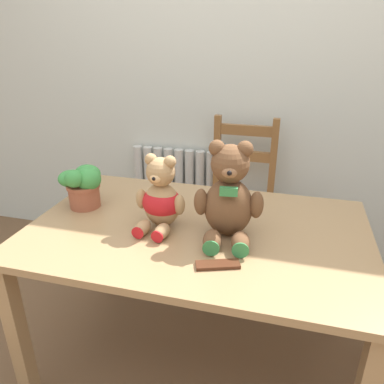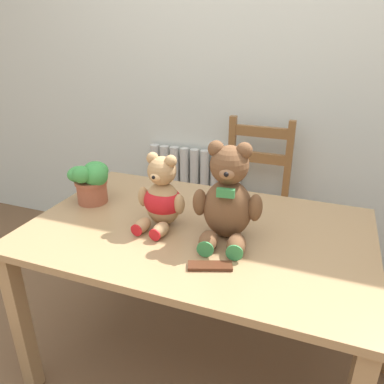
# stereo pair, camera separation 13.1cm
# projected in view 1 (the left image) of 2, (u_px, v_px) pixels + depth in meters

# --- Properties ---
(wall_back) EXTENTS (8.00, 0.04, 2.60)m
(wall_back) POSITION_uv_depth(u_px,v_px,m) (242.00, 58.00, 2.20)
(wall_back) COLOR silver
(wall_back) RESTS_ON ground_plane
(radiator) EXTENTS (0.66, 0.10, 0.73)m
(radiator) POSITION_uv_depth(u_px,v_px,m) (179.00, 204.00, 2.61)
(radiator) COLOR beige
(radiator) RESTS_ON ground_plane
(dining_table) EXTENTS (1.35, 0.87, 0.72)m
(dining_table) POSITION_uv_depth(u_px,v_px,m) (197.00, 247.00, 1.55)
(dining_table) COLOR #9E7A51
(dining_table) RESTS_ON ground_plane
(wooden_chair_behind) EXTENTS (0.38, 0.39, 0.99)m
(wooden_chair_behind) POSITION_uv_depth(u_px,v_px,m) (239.00, 205.00, 2.28)
(wooden_chair_behind) COLOR brown
(wooden_chair_behind) RESTS_ON ground_plane
(teddy_bear_left) EXTENTS (0.21, 0.22, 0.30)m
(teddy_bear_left) POSITION_uv_depth(u_px,v_px,m) (161.00, 199.00, 1.48)
(teddy_bear_left) COLOR tan
(teddy_bear_left) RESTS_ON dining_table
(teddy_bear_right) EXTENTS (0.26, 0.28, 0.38)m
(teddy_bear_right) POSITION_uv_depth(u_px,v_px,m) (229.00, 197.00, 1.39)
(teddy_bear_right) COLOR brown
(teddy_bear_right) RESTS_ON dining_table
(potted_plant) EXTENTS (0.20, 0.18, 0.19)m
(potted_plant) POSITION_uv_depth(u_px,v_px,m) (83.00, 184.00, 1.65)
(potted_plant) COLOR #9E5138
(potted_plant) RESTS_ON dining_table
(chocolate_bar) EXTENTS (0.16, 0.10, 0.01)m
(chocolate_bar) POSITION_uv_depth(u_px,v_px,m) (218.00, 265.00, 1.26)
(chocolate_bar) COLOR #472314
(chocolate_bar) RESTS_ON dining_table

